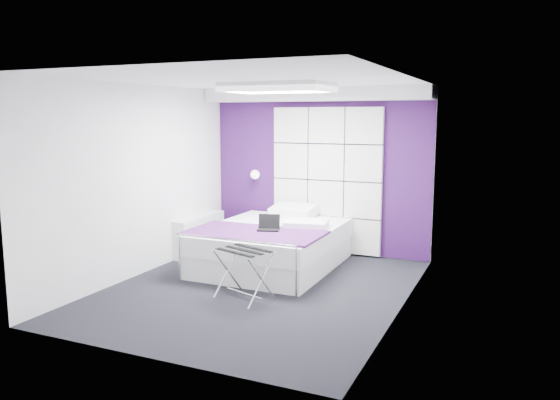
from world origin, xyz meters
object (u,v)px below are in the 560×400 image
Objects in this scene: nightstand at (279,215)px; laptop at (270,226)px; radiator at (200,234)px; luggage_rack at (244,274)px; bed at (272,244)px; wall_lamp at (256,174)px.

nightstand is 1.60× the size of laptop.
radiator is 1.96× the size of luggage_rack.
bed is at bearing -71.20° from nightstand.
luggage_rack is at bearing -44.98° from radiator.
luggage_rack is (0.62, -2.42, -0.28)m from nightstand.
nightstand is (-0.34, 0.99, 0.25)m from bed.
luggage_rack is at bearing -66.71° from wall_lamp.
radiator is 1.32m from nightstand.
radiator is 2.40m from luggage_rack.
luggage_rack is 1.13m from laptop.
bed is 0.53m from laptop.
nightstand is (1.07, 0.72, 0.28)m from radiator.
luggage_rack is at bearing -98.40° from laptop.
wall_lamp is 0.07× the size of bed.
bed is 4.70× the size of nightstand.
laptop is at bearing -70.98° from nightstand.
nightstand is at bearing -5.29° from wall_lamp.
bed is at bearing -10.67° from radiator.
radiator is 1.43m from bed.
radiator is at bearing 169.33° from bed.
bed is at bearing 92.84° from laptop.
luggage_rack is (1.06, -2.46, -0.92)m from wall_lamp.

